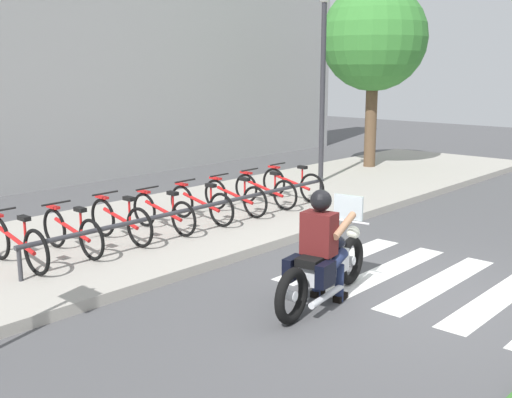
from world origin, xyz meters
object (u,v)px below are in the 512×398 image
rider (322,239)px  bicycle_7 (292,184)px  bicycle_6 (265,190)px  bicycle_2 (121,221)px  bicycle_5 (235,197)px  bicycle_0 (16,243)px  tree_near_rack (374,38)px  street_lamp (323,72)px  bike_rack (204,207)px  bicycle_1 (72,232)px  bicycle_3 (163,212)px  bicycle_4 (201,204)px  motorcycle (325,266)px

rider → bicycle_7: bearing=42.6°
bicycle_6 → bicycle_2: bearing=-180.0°
bicycle_2 → bicycle_5: 2.60m
bicycle_0 → tree_near_rack: 11.55m
street_lamp → tree_near_rack: 3.00m
bicycle_5 → bike_rack: bearing=-156.9°
bicycle_1 → bicycle_6: bearing=0.0°
rider → tree_near_rack: (9.01, 4.93, 2.80)m
bicycle_2 → bicycle_6: bearing=0.0°
bicycle_5 → street_lamp: bearing=12.2°
bicycle_3 → street_lamp: (5.61, 0.84, 2.28)m
rider → bicycle_7: (4.02, 3.69, -0.34)m
bicycle_3 → street_lamp: 6.11m
rider → bicycle_1: size_ratio=0.91×
bicycle_0 → bicycle_4: bearing=0.0°
bicycle_3 → bicycle_4: bearing=-0.0°
bicycle_0 → tree_near_rack: tree_near_rack is taller
bicycle_7 → street_lamp: bearing=21.3°
bicycle_2 → bicycle_3: 0.87m
bicycle_0 → bicycle_1: bearing=0.0°
bicycle_1 → bicycle_3: (1.73, 0.00, -0.01)m
bicycle_2 → bike_rack: bearing=-23.1°
bicycle_4 → bicycle_5: 0.87m
bicycle_1 → bicycle_4: bearing=0.0°
bicycle_0 → bicycle_2: bicycle_0 is taller
bicycle_2 → bicycle_4: bicycle_2 is taller
bicycle_1 → street_lamp: (7.34, 0.84, 2.27)m
bicycle_6 → bicycle_7: (0.87, -0.00, 0.01)m
bicycle_1 → bicycle_3: 1.73m
bicycle_3 → bicycle_5: (1.73, -0.00, 0.00)m
bicycle_6 → tree_near_rack: size_ratio=0.32×
rider → bicycle_2: bearing=94.8°
motorcycle → bicycle_1: (-1.25, 3.69, 0.03)m
motorcycle → bicycle_0: bearing=119.9°
bicycle_6 → bike_rack: size_ratio=0.24×
street_lamp → bicycle_1: bearing=-173.5°
bike_rack → tree_near_rack: (8.02, 1.79, 3.06)m
rider → bike_rack: bearing=72.5°
rider → tree_near_rack: bearing=28.7°
motorcycle → bicycle_3: size_ratio=1.39×
tree_near_rack → bicycle_7: bearing=-166.1°
rider → bicycle_5: (2.29, 3.69, -0.35)m
bicycle_0 → bicycle_1: size_ratio=1.06×
bicycle_1 → bicycle_3: size_ratio=0.99×
bicycle_2 → bicycle_3: size_ratio=0.99×
tree_near_rack → bike_rack: bearing=-167.4°
bicycle_0 → bicycle_4: bicycle_0 is taller
bicycle_5 → street_lamp: (3.87, 0.84, 2.28)m
street_lamp → bicycle_5: bearing=-167.8°
bike_rack → street_lamp: bearing=15.0°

